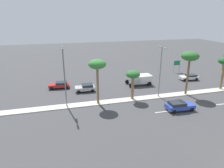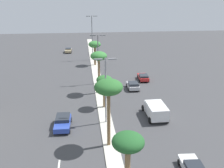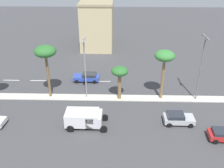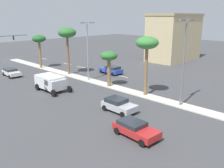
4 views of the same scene
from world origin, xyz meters
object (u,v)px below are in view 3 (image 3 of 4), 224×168
object	(u,v)px
commercial_building	(98,23)
sedan_blue_leading	(87,77)
box_truck	(86,118)
palm_tree_near	(165,58)
sedan_silver_left	(178,118)
palm_tree_left	(120,73)
palm_tree_outboard	(45,53)
street_lamp_inboard	(201,64)
street_lamp_leading	(85,64)

from	to	relation	value
commercial_building	sedan_blue_leading	world-z (taller)	commercial_building
commercial_building	box_truck	bearing A→B (deg)	1.75
commercial_building	palm_tree_near	size ratio (longest dim) A/B	1.82
box_truck	sedan_silver_left	bearing A→B (deg)	94.53
palm_tree_left	sedan_silver_left	distance (m)	10.26
palm_tree_outboard	box_truck	size ratio (longest dim) A/B	1.54
street_lamp_inboard	box_truck	world-z (taller)	street_lamp_inboard
palm_tree_left	palm_tree_near	size ratio (longest dim) A/B	0.68
street_lamp_inboard	box_truck	bearing A→B (deg)	-65.50
palm_tree_near	sedan_blue_leading	bearing A→B (deg)	-115.79
palm_tree_outboard	sedan_silver_left	distance (m)	20.22
palm_tree_near	box_truck	world-z (taller)	palm_tree_near
sedan_silver_left	commercial_building	bearing A→B (deg)	-158.73
palm_tree_near	sedan_blue_leading	xyz separation A→B (m)	(-5.72, -11.84, -5.82)
commercial_building	sedan_silver_left	distance (m)	35.38
commercial_building	sedan_blue_leading	bearing A→B (deg)	-0.97
palm_tree_left	sedan_silver_left	bearing A→B (deg)	51.17
palm_tree_left	street_lamp_leading	xyz separation A→B (m)	(-0.28, -5.00, 1.17)
palm_tree_outboard	box_truck	world-z (taller)	palm_tree_outboard
street_lamp_inboard	box_truck	xyz separation A→B (m)	(7.14, -15.66, -4.57)
commercial_building	sedan_silver_left	world-z (taller)	commercial_building
palm_tree_left	sedan_blue_leading	distance (m)	9.00
street_lamp_leading	box_truck	world-z (taller)	street_lamp_leading
palm_tree_outboard	palm_tree_left	world-z (taller)	palm_tree_outboard
street_lamp_inboard	sedan_blue_leading	xyz separation A→B (m)	(-5.94, -17.03, -5.01)
palm_tree_left	street_lamp_inboard	distance (m)	11.56
commercial_building	street_lamp_leading	xyz separation A→B (m)	(26.38, 0.23, 0.18)
palm_tree_outboard	palm_tree_near	size ratio (longest dim) A/B	1.07
palm_tree_outboard	sedan_silver_left	world-z (taller)	palm_tree_outboard
sedan_blue_leading	sedan_silver_left	world-z (taller)	sedan_blue_leading
sedan_silver_left	street_lamp_leading	bearing A→B (deg)	-116.81
palm_tree_near	street_lamp_leading	bearing A→B (deg)	-89.43
street_lamp_leading	commercial_building	bearing A→B (deg)	-179.51
sedan_silver_left	street_lamp_inboard	bearing A→B (deg)	147.47
sedan_blue_leading	sedan_silver_left	distance (m)	17.85
street_lamp_inboard	street_lamp_leading	bearing A→B (deg)	-90.38
palm_tree_near	street_lamp_inboard	distance (m)	5.26
palm_tree_outboard	sedan_silver_left	xyz separation A→B (m)	(6.52, 18.06, -6.33)
palm_tree_near	street_lamp_leading	world-z (taller)	street_lamp_leading
palm_tree_near	sedan_silver_left	size ratio (longest dim) A/B	1.97
commercial_building	street_lamp_leading	size ratio (longest dim) A/B	1.51
palm_tree_outboard	palm_tree_left	distance (m)	10.93
sedan_silver_left	palm_tree_outboard	bearing A→B (deg)	-109.84
box_truck	palm_tree_left	bearing A→B (deg)	148.92
commercial_building	palm_tree_left	size ratio (longest dim) A/B	2.67
palm_tree_left	sedan_blue_leading	size ratio (longest dim) A/B	1.17
street_lamp_leading	box_truck	xyz separation A→B (m)	(7.24, 0.80, -4.27)
palm_tree_outboard	street_lamp_leading	bearing A→B (deg)	87.94
palm_tree_outboard	box_truck	distance (m)	11.42
box_truck	palm_tree_near	bearing A→B (deg)	125.09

